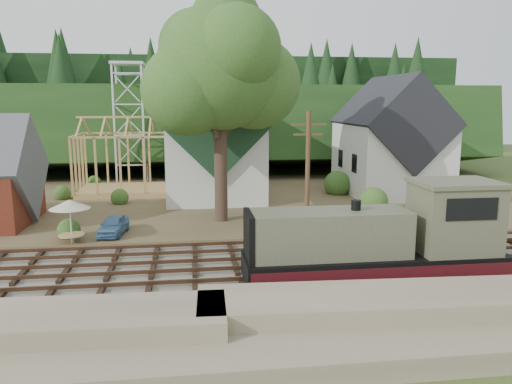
{
  "coord_description": "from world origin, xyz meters",
  "views": [
    {
      "loc": [
        -0.15,
        -24.28,
        8.52
      ],
      "look_at": [
        3.92,
        6.0,
        3.0
      ],
      "focal_mm": 35.0,
      "sensor_mm": 36.0,
      "label": 1
    }
  ],
  "objects": [
    {
      "name": "ground",
      "position": [
        0.0,
        0.0,
        0.0
      ],
      "size": [
        140.0,
        140.0,
        0.0
      ],
      "primitive_type": "plane",
      "color": "#384C1E",
      "rests_on": "ground"
    },
    {
      "name": "embankment",
      "position": [
        0.0,
        -8.5,
        0.0
      ],
      "size": [
        64.0,
        5.0,
        1.6
      ],
      "primitive_type": "cube",
      "color": "#7F7259",
      "rests_on": "ground"
    },
    {
      "name": "railroad_bed",
      "position": [
        0.0,
        0.0,
        0.08
      ],
      "size": [
        64.0,
        11.0,
        0.16
      ],
      "primitive_type": "cube",
      "color": "#726B5B",
      "rests_on": "ground"
    },
    {
      "name": "village_flat",
      "position": [
        0.0,
        18.0,
        0.15
      ],
      "size": [
        64.0,
        26.0,
        0.3
      ],
      "primitive_type": "cube",
      "color": "brown",
      "rests_on": "ground"
    },
    {
      "name": "hillside",
      "position": [
        0.0,
        42.0,
        0.0
      ],
      "size": [
        70.0,
        28.96,
        12.74
      ],
      "primitive_type": "cube",
      "rotation": [
        -0.17,
        0.0,
        0.0
      ],
      "color": "#1E3F19",
      "rests_on": "ground"
    },
    {
      "name": "ridge",
      "position": [
        0.0,
        58.0,
        0.0
      ],
      "size": [
        80.0,
        20.0,
        12.0
      ],
      "primitive_type": "cube",
      "color": "black",
      "rests_on": "ground"
    },
    {
      "name": "church",
      "position": [
        2.0,
        19.68,
        5.18
      ],
      "size": [
        8.4,
        15.17,
        13.0
      ],
      "color": "silver",
      "rests_on": "village_flat"
    },
    {
      "name": "farmhouse",
      "position": [
        18.0,
        19.0,
        4.87
      ],
      "size": [
        8.4,
        10.8,
        10.6
      ],
      "color": "silver",
      "rests_on": "village_flat"
    },
    {
      "name": "timber_frame",
      "position": [
        -6.0,
        22.0,
        3.27
      ],
      "size": [
        8.2,
        6.2,
        6.99
      ],
      "color": "tan",
      "rests_on": "village_flat"
    },
    {
      "name": "lattice_tower",
      "position": [
        -6.0,
        28.0,
        10.03
      ],
      "size": [
        3.2,
        3.2,
        12.12
      ],
      "color": "silver",
      "rests_on": "village_flat"
    },
    {
      "name": "big_tree",
      "position": [
        2.17,
        10.08,
        10.22
      ],
      "size": [
        10.9,
        8.4,
        14.7
      ],
      "color": "#38281E",
      "rests_on": "village_flat"
    },
    {
      "name": "telegraph_pole_near",
      "position": [
        7.0,
        5.2,
        4.25
      ],
      "size": [
        2.2,
        0.28,
        8.0
      ],
      "color": "#4C331E",
      "rests_on": "ground"
    },
    {
      "name": "locomotive",
      "position": [
        8.74,
        -3.0,
        2.12
      ],
      "size": [
        11.97,
        2.99,
        4.79
      ],
      "color": "black",
      "rests_on": "railroad_bed"
    },
    {
      "name": "car_blue",
      "position": [
        -4.98,
        7.11,
        0.89
      ],
      "size": [
        1.82,
        3.61,
        1.18
      ],
      "primitive_type": "imported",
      "rotation": [
        0.0,
        0.0,
        -0.13
      ],
      "color": "#5081AC",
      "rests_on": "village_flat"
    },
    {
      "name": "car_red",
      "position": [
        24.76,
        14.56,
        0.89
      ],
      "size": [
        4.43,
        2.34,
        1.19
      ],
      "primitive_type": "imported",
      "rotation": [
        0.0,
        0.0,
        1.48
      ],
      "color": "#AF0E12",
      "rests_on": "village_flat"
    },
    {
      "name": "patio_set",
      "position": [
        -7.16,
        5.5,
        2.51
      ],
      "size": [
        2.34,
        2.34,
        2.6
      ],
      "color": "silver",
      "rests_on": "village_flat"
    }
  ]
}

